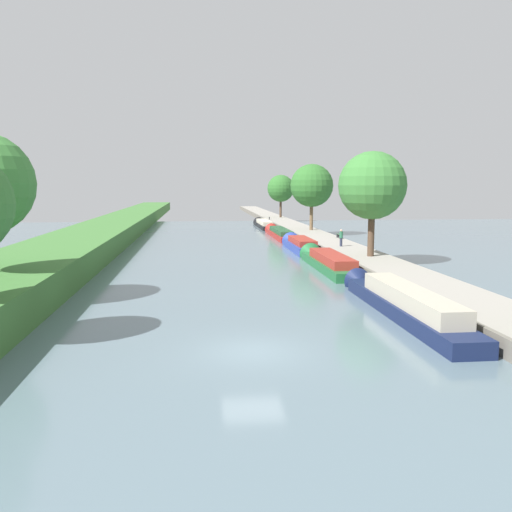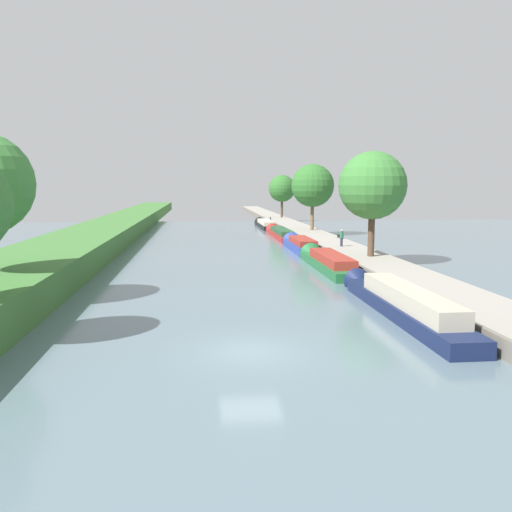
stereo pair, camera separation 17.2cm
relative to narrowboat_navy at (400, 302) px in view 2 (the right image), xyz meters
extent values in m
plane|color=slate|center=(-8.35, -5.42, -0.66)|extent=(160.00, 160.00, 0.00)
cube|color=#6B665B|center=(1.37, -5.42, -0.23)|extent=(0.25, 260.00, 0.85)
cube|color=#141E42|center=(0.00, -0.50, -0.28)|extent=(1.87, 14.25, 0.75)
cube|color=#B2A893|center=(0.00, -1.21, 0.52)|extent=(1.54, 9.97, 0.84)
cone|color=#141E42|center=(0.00, 7.19, -0.28)|extent=(1.78, 1.12, 1.78)
cube|color=#1E6033|center=(-0.06, 15.03, -0.32)|extent=(2.16, 12.24, 0.68)
cube|color=maroon|center=(-0.06, 14.42, 0.36)|extent=(1.77, 8.56, 0.67)
cone|color=#1E6033|center=(-0.06, 21.79, -0.32)|extent=(2.05, 1.30, 2.05)
cube|color=#283D93|center=(0.00, 27.37, -0.26)|extent=(2.13, 9.70, 0.79)
cube|color=maroon|center=(0.00, 26.89, 0.42)|extent=(1.75, 6.79, 0.58)
cone|color=#283D93|center=(0.00, 32.86, -0.26)|extent=(2.02, 1.28, 2.02)
cube|color=maroon|center=(0.05, 41.89, -0.35)|extent=(1.96, 14.47, 0.62)
cube|color=#234C2D|center=(0.05, 41.17, 0.25)|extent=(1.61, 10.13, 0.57)
cone|color=maroon|center=(0.05, 49.71, -0.35)|extent=(1.86, 1.17, 1.86)
cube|color=black|center=(-0.01, 58.53, -0.37)|extent=(1.90, 13.45, 0.58)
cube|color=beige|center=(-0.01, 57.86, 0.22)|extent=(1.56, 9.41, 0.60)
cone|color=black|center=(-0.01, 65.83, -0.37)|extent=(1.81, 1.14, 1.81)
cylinder|color=#4C3828|center=(3.86, 16.82, 2.32)|extent=(0.55, 0.55, 4.34)
sphere|color=#387533|center=(3.86, 16.82, 6.03)|extent=(5.62, 5.62, 5.62)
cylinder|color=brown|center=(4.47, 43.46, 2.30)|extent=(0.45, 0.45, 4.31)
sphere|color=#2D6628|center=(4.47, 43.46, 6.00)|extent=(5.64, 5.64, 5.64)
cylinder|color=#4C3828|center=(4.73, 71.78, 2.12)|extent=(0.43, 0.43, 3.96)
sphere|color=#2D6628|center=(4.73, 71.78, 5.46)|extent=(4.95, 4.95, 4.95)
cylinder|color=#282D42|center=(3.31, 24.17, 0.55)|extent=(0.26, 0.26, 0.82)
cylinder|color=#286647|center=(3.31, 24.17, 1.27)|extent=(0.34, 0.34, 0.62)
sphere|color=tan|center=(3.31, 24.17, 1.69)|extent=(0.22, 0.22, 0.22)
cylinder|color=black|center=(1.79, 65.50, 0.37)|extent=(0.16, 0.16, 0.45)
cube|color=#333338|center=(5.31, 31.51, 0.35)|extent=(0.40, 0.08, 0.41)
cube|color=#333338|center=(5.31, 32.71, 0.35)|extent=(0.40, 0.08, 0.41)
cube|color=#2D4733|center=(5.31, 32.11, 0.58)|extent=(0.44, 1.50, 0.06)
camera|label=1|loc=(-10.48, -26.37, 6.05)|focal=37.57mm
camera|label=2|loc=(-10.31, -26.39, 6.05)|focal=37.57mm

